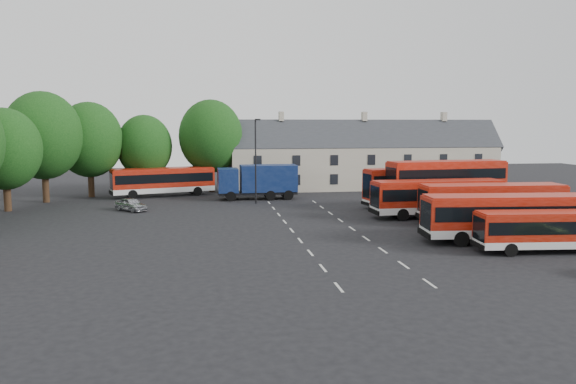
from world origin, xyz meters
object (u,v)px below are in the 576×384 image
bus_row_a (550,228)px  box_truck (259,180)px  silver_car (131,204)px  lamppost (256,159)px  bus_dd_south (446,182)px

bus_row_a → box_truck: (-16.59, 29.32, 0.52)m
silver_car → lamppost: lamppost is taller
box_truck → lamppost: (-0.61, -3.47, 2.65)m
bus_row_a → box_truck: 33.69m
bus_row_a → lamppost: lamppost is taller
box_truck → bus_dd_south: bearing=-32.7°
box_truck → silver_car: box_truck is taller
silver_car → lamppost: 13.69m
bus_dd_south → lamppost: lamppost is taller
bus_row_a → silver_car: 37.43m
bus_dd_south → box_truck: bearing=142.9°
bus_row_a → box_truck: bearing=124.3°
box_truck → lamppost: 4.41m
bus_dd_south → box_truck: 20.62m
bus_row_a → box_truck: box_truck is taller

